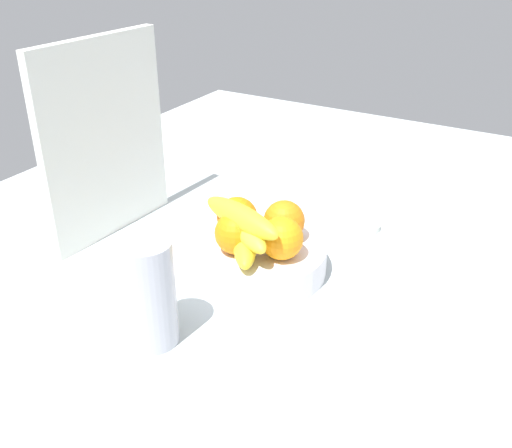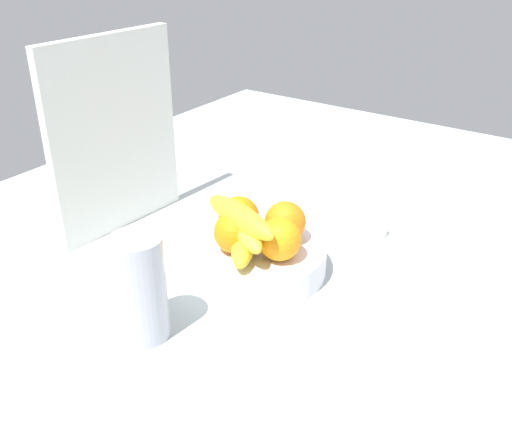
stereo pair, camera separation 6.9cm
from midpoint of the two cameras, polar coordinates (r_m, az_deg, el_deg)
The scene contains 10 objects.
ground_plane at distance 103.04cm, azimuth 3.41°, elevation -4.67°, with size 180.00×140.00×3.00cm, color #ABB6B8.
fruit_bowl at distance 99.24cm, azimuth 1.99°, elevation -3.33°, with size 23.68×23.68×4.92cm, color white.
orange_front_left at distance 98.06cm, azimuth 4.85°, elevation 0.16°, with size 6.97×6.97×6.97cm, color orange.
orange_front_right at distance 99.44cm, azimuth 0.30°, elevation 0.69°, with size 6.97×6.97×6.97cm, color orange.
orange_center at distance 94.60cm, azimuth 0.03°, elevation -0.84°, with size 6.97×6.97×6.97cm, color orange.
orange_back_left at distance 92.85cm, azimuth 4.43°, elevation -1.53°, with size 6.97×6.97×6.97cm, color orange.
banana_bunch at distance 94.44cm, azimuth 0.74°, elevation -0.40°, with size 16.61×17.38×8.40cm.
cutting_board at distance 110.32cm, azimuth -11.80°, elevation 8.34°, with size 28.00×1.80×36.00cm, color white.
thermos_tumbler at distance 82.77cm, azimuth -8.84°, elevation -6.20°, with size 7.42×7.42×15.95cm, color #B8B9C6.
jar_lid at distance 114.40cm, azimuth 12.65°, elevation -0.59°, with size 6.82×6.82×1.21cm, color silver.
Camera 2 is at (-72.75, -47.26, 54.04)cm, focal length 41.27 mm.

